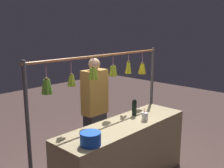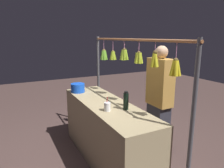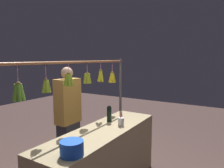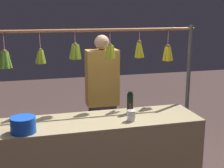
{
  "view_description": "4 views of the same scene",
  "coord_description": "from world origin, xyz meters",
  "px_view_note": "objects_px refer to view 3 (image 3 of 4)",
  "views": [
    {
      "loc": [
        2.47,
        2.1,
        2.04
      ],
      "look_at": [
        0.23,
        0.0,
        1.39
      ],
      "focal_mm": 43.11,
      "sensor_mm": 36.0,
      "label": 1
    },
    {
      "loc": [
        -2.44,
        1.16,
        1.73
      ],
      "look_at": [
        -0.17,
        0.0,
        1.14
      ],
      "focal_mm": 33.6,
      "sensor_mm": 36.0,
      "label": 2
    },
    {
      "loc": [
        2.11,
        1.45,
        1.74
      ],
      "look_at": [
        -0.24,
        0.0,
        1.4
      ],
      "focal_mm": 34.12,
      "sensor_mm": 36.0,
      "label": 3
    },
    {
      "loc": [
        0.65,
        2.88,
        1.89
      ],
      "look_at": [
        -0.11,
        0.0,
        1.19
      ],
      "focal_mm": 51.19,
      "sensor_mm": 36.0,
      "label": 4
    }
  ],
  "objects_px": {
    "blue_bucket": "(72,148)",
    "vendor_person": "(68,121)",
    "water_bottle": "(109,114)",
    "drink_cup": "(121,122)"
  },
  "relations": [
    {
      "from": "blue_bucket",
      "to": "vendor_person",
      "type": "relative_size",
      "value": 0.14
    },
    {
      "from": "water_bottle",
      "to": "drink_cup",
      "type": "xyz_separation_m",
      "value": [
        0.06,
        0.23,
        -0.06
      ]
    },
    {
      "from": "water_bottle",
      "to": "blue_bucket",
      "type": "relative_size",
      "value": 1.05
    },
    {
      "from": "drink_cup",
      "to": "vendor_person",
      "type": "height_order",
      "value": "vendor_person"
    },
    {
      "from": "water_bottle",
      "to": "blue_bucket",
      "type": "bearing_deg",
      "value": 14.2
    },
    {
      "from": "blue_bucket",
      "to": "vendor_person",
      "type": "distance_m",
      "value": 1.3
    },
    {
      "from": "water_bottle",
      "to": "blue_bucket",
      "type": "xyz_separation_m",
      "value": [
        1.06,
        0.27,
        -0.04
      ]
    },
    {
      "from": "blue_bucket",
      "to": "drink_cup",
      "type": "bearing_deg",
      "value": -177.54
    },
    {
      "from": "drink_cup",
      "to": "vendor_person",
      "type": "bearing_deg",
      "value": -84.53
    },
    {
      "from": "vendor_person",
      "to": "blue_bucket",
      "type": "bearing_deg",
      "value": 44.82
    }
  ]
}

